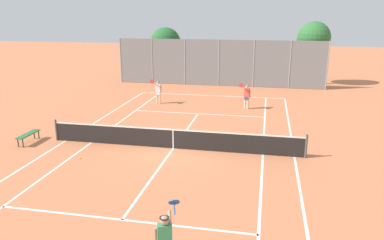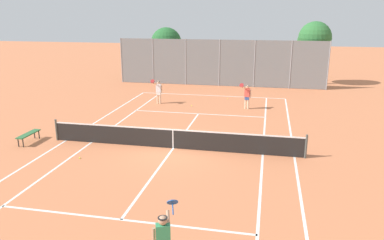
{
  "view_description": "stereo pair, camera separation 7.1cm",
  "coord_description": "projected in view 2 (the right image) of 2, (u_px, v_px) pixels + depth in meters",
  "views": [
    {
      "loc": [
        4.12,
        -15.94,
        6.1
      ],
      "look_at": [
        0.59,
        1.5,
        1.0
      ],
      "focal_mm": 35.0,
      "sensor_mm": 36.0,
      "label": 1
    },
    {
      "loc": [
        4.19,
        -15.92,
        6.1
      ],
      "look_at": [
        0.59,
        1.5,
        1.0
      ],
      "focal_mm": 35.0,
      "sensor_mm": 36.0,
      "label": 2
    }
  ],
  "objects": [
    {
      "name": "loose_tennis_ball_2",
      "position": [
        80.0,
        158.0,
        16.25
      ],
      "size": [
        0.07,
        0.07,
        0.07
      ],
      "primitive_type": "sphere",
      "color": "#D1DB33",
      "rests_on": "ground"
    },
    {
      "name": "tree_behind_right",
      "position": [
        313.0,
        39.0,
        32.17
      ],
      "size": [
        2.85,
        2.81,
        5.45
      ],
      "color": "brown",
      "rests_on": "ground"
    },
    {
      "name": "court_line_markings",
      "position": [
        173.0,
        148.0,
        17.48
      ],
      "size": [
        11.1,
        23.9,
        0.01
      ],
      "color": "silver",
      "rests_on": "ground"
    },
    {
      "name": "tree_behind_left",
      "position": [
        166.0,
        44.0,
        34.68
      ],
      "size": [
        2.82,
        2.82,
        4.86
      ],
      "color": "brown",
      "rests_on": "ground"
    },
    {
      "name": "ground_plane",
      "position": [
        173.0,
        148.0,
        17.48
      ],
      "size": [
        120.0,
        120.0,
        0.0
      ],
      "primitive_type": "plane",
      "color": "#C67047"
    },
    {
      "name": "courtside_bench",
      "position": [
        28.0,
        135.0,
        18.18
      ],
      "size": [
        0.36,
        1.5,
        0.47
      ],
      "color": "#2D6638",
      "rests_on": "ground"
    },
    {
      "name": "back_fence",
      "position": [
        219.0,
        63.0,
        32.03
      ],
      "size": [
        17.9,
        0.08,
        3.97
      ],
      "color": "gray",
      "rests_on": "ground"
    },
    {
      "name": "loose_tennis_ball_0",
      "position": [
        228.0,
        99.0,
        27.55
      ],
      "size": [
        0.07,
        0.07,
        0.07
      ],
      "primitive_type": "sphere",
      "color": "#D1DB33",
      "rests_on": "ground"
    },
    {
      "name": "loose_tennis_ball_1",
      "position": [
        192.0,
        106.0,
        25.39
      ],
      "size": [
        0.07,
        0.07,
        0.07
      ],
      "primitive_type": "sphere",
      "color": "#D1DB33",
      "rests_on": "ground"
    },
    {
      "name": "player_far_right",
      "position": [
        247.0,
        95.0,
        24.45
      ],
      "size": [
        0.76,
        0.72,
        1.77
      ],
      "color": "beige",
      "rests_on": "ground"
    },
    {
      "name": "player_far_left",
      "position": [
        159.0,
        90.0,
        25.93
      ],
      "size": [
        0.67,
        0.73,
        1.77
      ],
      "color": "beige",
      "rests_on": "ground"
    },
    {
      "name": "tennis_net",
      "position": [
        173.0,
        138.0,
        17.34
      ],
      "size": [
        12.0,
        0.1,
        1.07
      ],
      "color": "#474C47",
      "rests_on": "ground"
    }
  ]
}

